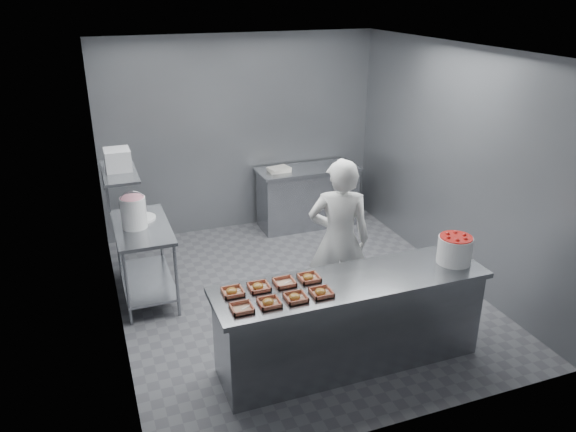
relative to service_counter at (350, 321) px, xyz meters
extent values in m
plane|color=#4C4C51|center=(0.00, 1.35, -0.45)|extent=(4.50, 4.50, 0.00)
plane|color=white|center=(0.00, 1.35, 2.35)|extent=(4.50, 4.50, 0.00)
cube|color=slate|center=(0.00, 3.60, 0.95)|extent=(4.00, 0.04, 2.80)
cube|color=slate|center=(-2.00, 1.35, 0.95)|extent=(0.04, 4.50, 2.80)
cube|color=slate|center=(2.00, 1.35, 0.95)|extent=(0.04, 4.50, 2.80)
cube|color=slate|center=(0.00, 0.00, 0.42)|extent=(2.60, 0.70, 0.05)
cube|color=slate|center=(0.00, 0.00, -0.03)|extent=(2.50, 0.64, 0.85)
cube|color=slate|center=(-1.65, 1.95, 0.43)|extent=(0.60, 1.20, 0.04)
cube|color=slate|center=(-1.65, 1.95, -0.25)|extent=(0.56, 1.15, 0.03)
cylinder|color=slate|center=(-1.91, 1.39, -0.01)|extent=(0.04, 0.04, 0.88)
cylinder|color=slate|center=(-1.39, 1.39, -0.01)|extent=(0.04, 0.04, 0.88)
cylinder|color=slate|center=(-1.91, 2.51, -0.01)|extent=(0.04, 0.04, 0.88)
cylinder|color=slate|center=(-1.39, 2.51, -0.01)|extent=(0.04, 0.04, 0.88)
cube|color=slate|center=(0.90, 3.25, 0.42)|extent=(1.50, 0.60, 0.05)
cube|color=slate|center=(0.90, 3.25, -0.03)|extent=(1.44, 0.55, 0.85)
cube|color=slate|center=(-1.82, 1.95, 1.10)|extent=(0.35, 0.90, 0.03)
cube|color=tan|center=(-1.09, -0.14, 0.47)|extent=(0.18, 0.18, 0.04)
cube|color=white|center=(-1.04, -0.13, 0.46)|extent=(0.10, 0.06, 0.00)
cube|color=tan|center=(-0.85, -0.14, 0.47)|extent=(0.18, 0.18, 0.04)
cube|color=white|center=(-0.80, -0.13, 0.46)|extent=(0.10, 0.06, 0.00)
ellipsoid|color=gold|center=(-0.86, -0.14, 0.48)|extent=(0.10, 0.10, 0.05)
cube|color=tan|center=(-0.61, -0.14, 0.47)|extent=(0.18, 0.18, 0.04)
cube|color=white|center=(-0.56, -0.13, 0.46)|extent=(0.10, 0.06, 0.00)
ellipsoid|color=gold|center=(-0.62, -0.14, 0.48)|extent=(0.10, 0.10, 0.05)
cube|color=tan|center=(-0.37, -0.14, 0.47)|extent=(0.18, 0.18, 0.04)
cube|color=white|center=(-0.32, -0.13, 0.46)|extent=(0.10, 0.06, 0.00)
ellipsoid|color=gold|center=(-0.38, -0.14, 0.48)|extent=(0.10, 0.10, 0.05)
cube|color=tan|center=(-1.09, 0.14, 0.47)|extent=(0.18, 0.18, 0.04)
cube|color=white|center=(-1.04, 0.16, 0.46)|extent=(0.10, 0.06, 0.00)
ellipsoid|color=gold|center=(-1.10, 0.14, 0.48)|extent=(0.10, 0.10, 0.05)
cube|color=tan|center=(-0.85, 0.14, 0.47)|extent=(0.18, 0.18, 0.04)
cube|color=white|center=(-0.80, 0.16, 0.46)|extent=(0.10, 0.06, 0.00)
ellipsoid|color=gold|center=(-0.86, 0.14, 0.48)|extent=(0.10, 0.10, 0.05)
cube|color=tan|center=(-0.61, 0.14, 0.47)|extent=(0.18, 0.18, 0.04)
cube|color=white|center=(-0.56, 0.16, 0.46)|extent=(0.10, 0.06, 0.00)
cube|color=tan|center=(-0.37, 0.14, 0.47)|extent=(0.18, 0.18, 0.04)
cube|color=white|center=(-0.32, 0.16, 0.46)|extent=(0.10, 0.06, 0.00)
ellipsoid|color=gold|center=(-0.38, 0.14, 0.48)|extent=(0.10, 0.10, 0.05)
imported|color=silver|center=(0.26, 0.83, 0.44)|extent=(0.77, 0.64, 1.79)
cylinder|color=white|center=(1.08, -0.03, 0.58)|extent=(0.33, 0.33, 0.26)
cylinder|color=red|center=(1.08, -0.03, 0.70)|extent=(0.31, 0.31, 0.04)
cylinder|color=white|center=(-1.72, 1.92, 0.62)|extent=(0.28, 0.28, 0.35)
cylinder|color=pink|center=(-1.72, 1.92, 0.79)|extent=(0.26, 0.26, 0.02)
torus|color=slate|center=(-1.72, 1.92, 0.73)|extent=(0.29, 0.01, 0.29)
cylinder|color=white|center=(-1.64, 2.13, 0.46)|extent=(0.40, 0.40, 0.03)
cube|color=#CCB28C|center=(-1.72, 2.22, 0.46)|extent=(0.17, 0.15, 0.02)
cube|color=gray|center=(-1.82, 1.98, 1.22)|extent=(0.26, 0.30, 0.23)
cube|color=silver|center=(0.45, 3.25, 0.48)|extent=(0.31, 0.24, 0.06)
camera|label=1|loc=(-2.13, -4.02, 2.95)|focal=35.00mm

